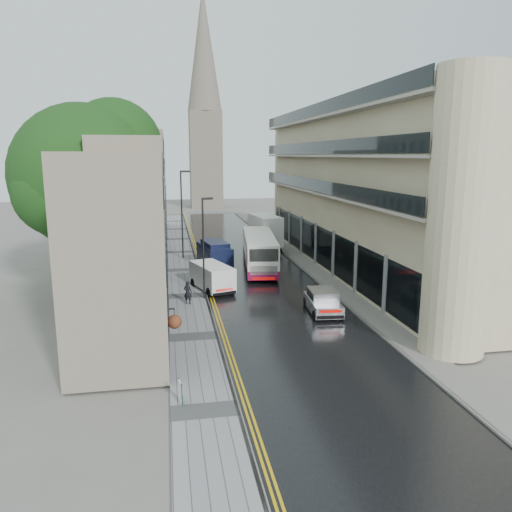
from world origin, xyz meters
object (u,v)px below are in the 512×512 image
object	(u,v)px
tree_near	(86,201)
pedestrian	(188,293)
navy_van	(209,259)
lamp_post_near	(203,249)
silver_hatchback	(315,308)
lamp_post_far	(182,215)
white_van	(209,283)
cream_bus	(248,259)
white_lorry	(259,235)
estate_sign	(181,393)
tree_far	(111,196)

from	to	relation	value
tree_near	pedestrian	bearing A→B (deg)	-23.31
navy_van	lamp_post_near	xyz separation A→B (m)	(-1.00, -7.65, 2.30)
silver_hatchback	lamp_post_far	size ratio (longest dim) A/B	0.48
white_van	lamp_post_far	xyz separation A→B (m)	(-1.41, 13.62, 3.28)
cream_bus	lamp_post_far	size ratio (longest dim) A/B	1.33
white_lorry	white_van	distance (m)	16.52
tree_near	navy_van	distance (m)	12.04
lamp_post_far	estate_sign	world-z (taller)	lamp_post_far
tree_near	pedestrian	xyz separation A→B (m)	(6.61, -2.85, -6.04)
lamp_post_far	tree_near	bearing A→B (deg)	-123.26
tree_near	lamp_post_near	bearing A→B (deg)	-12.06
tree_near	navy_van	size ratio (longest dim) A/B	2.71
estate_sign	pedestrian	bearing A→B (deg)	76.49
cream_bus	lamp_post_far	bearing A→B (deg)	128.57
navy_van	lamp_post_near	distance (m)	8.05
white_lorry	navy_van	size ratio (longest dim) A/B	1.41
white_van	lamp_post_far	size ratio (longest dim) A/B	0.54
silver_hatchback	cream_bus	bearing A→B (deg)	105.45
navy_van	pedestrian	world-z (taller)	navy_van
silver_hatchback	navy_van	xyz separation A→B (m)	(-5.37, 13.25, 0.55)
tree_near	silver_hatchback	size ratio (longest dim) A/B	3.42
navy_van	pedestrian	distance (m)	9.11
pedestrian	lamp_post_far	distance (m)	15.80
white_lorry	silver_hatchback	bearing A→B (deg)	-99.92
silver_hatchback	navy_van	world-z (taller)	navy_van
tree_near	cream_bus	distance (m)	13.74
estate_sign	lamp_post_near	bearing A→B (deg)	72.28
tree_far	navy_van	bearing A→B (deg)	-39.52
white_lorry	estate_sign	world-z (taller)	white_lorry
white_lorry	lamp_post_far	xyz separation A→B (m)	(-7.83, -1.57, 2.40)
white_van	lamp_post_far	distance (m)	14.08
cream_bus	lamp_post_near	size ratio (longest dim) A/B	1.59
cream_bus	silver_hatchback	bearing A→B (deg)	-71.85
cream_bus	white_lorry	distance (m)	10.18
lamp_post_near	lamp_post_far	bearing A→B (deg)	78.74
navy_van	silver_hatchback	bearing A→B (deg)	-77.70
tree_far	silver_hatchback	world-z (taller)	tree_far
white_van	lamp_post_near	distance (m)	2.69
pedestrian	tree_near	bearing A→B (deg)	0.43
tree_near	silver_hatchback	world-z (taller)	tree_near
white_lorry	silver_hatchback	distance (m)	21.46
lamp_post_far	estate_sign	xyz separation A→B (m)	(-1.07, -29.23, -3.73)
navy_van	lamp_post_far	size ratio (longest dim) A/B	0.61
silver_hatchback	white_van	xyz separation A→B (m)	(-5.97, 6.23, 0.26)
cream_bus	silver_hatchback	size ratio (longest dim) A/B	2.74
estate_sign	white_van	bearing A→B (deg)	71.15
silver_hatchback	tree_near	bearing A→B (deg)	157.05
white_van	navy_van	world-z (taller)	navy_van
tree_near	tree_far	xyz separation A→B (m)	(0.30, 13.00, -0.72)
pedestrian	lamp_post_near	distance (m)	3.19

